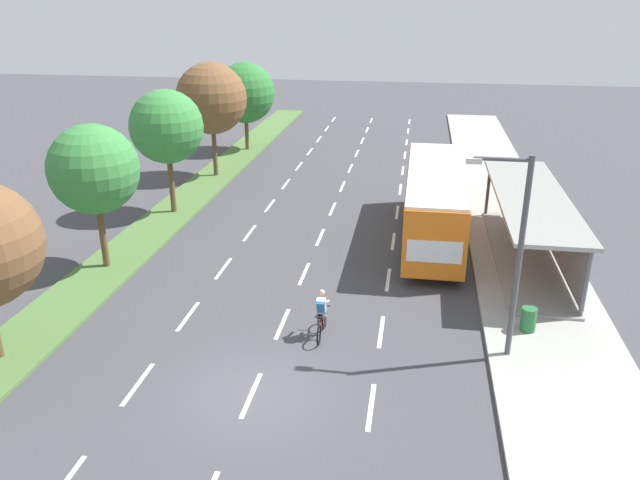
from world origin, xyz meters
TOP-DOWN VIEW (x-y plane):
  - ground_plane at (0.00, 0.00)m, footprint 140.00×140.00m
  - median_strip at (-8.30, 20.00)m, footprint 2.60×52.00m
  - sidewalk_right at (9.25, 20.00)m, footprint 4.50×52.00m
  - lane_divider_left at (-3.50, 19.08)m, footprint 0.14×49.16m
  - lane_divider_center at (0.00, 19.08)m, footprint 0.14×49.16m
  - lane_divider_right at (3.50, 19.08)m, footprint 0.14×49.16m
  - bus_shelter at (9.53, 11.33)m, footprint 2.90×11.67m
  - bus at (5.25, 13.31)m, footprint 2.54×11.29m
  - cyclist at (1.50, 3.52)m, footprint 0.46×1.82m
  - median_tree_second at (-8.41, 7.68)m, footprint 3.63×3.63m
  - median_tree_third at (-8.23, 14.89)m, footprint 3.73×3.73m
  - median_tree_fourth at (-8.23, 22.10)m, footprint 4.33×4.33m
  - median_tree_fifth at (-8.14, 29.31)m, footprint 4.30×4.30m
  - streetlight at (7.42, 3.13)m, footprint 1.91×0.24m
  - trash_bin at (8.45, 4.76)m, footprint 0.52×0.52m

SIDE VIEW (x-z plane):
  - ground_plane at x=0.00m, z-range 0.00..0.00m
  - lane_divider_left at x=-3.50m, z-range 0.00..0.01m
  - lane_divider_center at x=0.00m, z-range 0.00..0.01m
  - lane_divider_right at x=3.50m, z-range 0.00..0.01m
  - median_strip at x=-8.30m, z-range 0.00..0.12m
  - sidewalk_right at x=9.25m, z-range 0.00..0.15m
  - trash_bin at x=8.45m, z-range 0.15..1.00m
  - cyclist at x=1.50m, z-range -0.06..1.65m
  - bus_shelter at x=9.53m, z-range 0.44..3.30m
  - bus at x=5.25m, z-range 0.38..3.75m
  - streetlight at x=7.42m, z-range 0.64..7.14m
  - median_tree_fifth at x=-8.14m, z-range 1.10..7.37m
  - median_tree_second at x=-8.41m, z-range 1.31..7.34m
  - median_tree_third at x=-8.23m, z-range 1.43..7.82m
  - median_tree_fourth at x=-8.23m, z-range 1.44..8.42m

